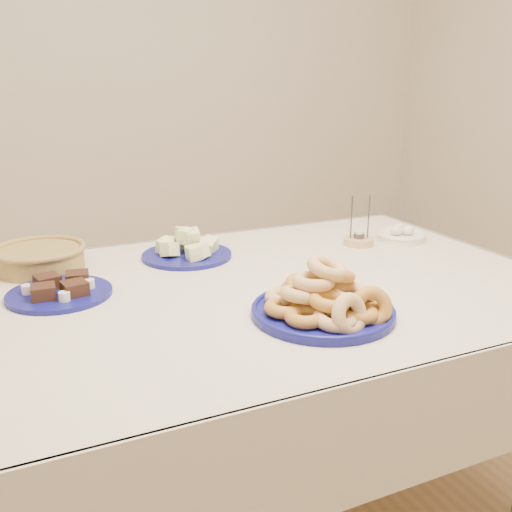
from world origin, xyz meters
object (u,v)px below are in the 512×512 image
Objects in this scene: dining_table at (248,322)px; melon_plate at (188,250)px; candle_holder at (359,240)px; wicker_basket at (39,257)px; donut_platter at (325,302)px; egg_bowl at (401,235)px; brownie_plate at (60,291)px.

melon_plate reaches higher than dining_table.
wicker_basket is at bearing 170.40° from candle_holder.
donut_platter is 0.87m from wicker_basket.
melon_plate reaches higher than egg_bowl.
melon_plate is 1.25× the size of brownie_plate.
egg_bowl reaches higher than dining_table.
brownie_plate is at bearing 144.16° from donut_platter.
egg_bowl is (0.74, -0.11, -0.01)m from melon_plate.
dining_table is 5.05× the size of wicker_basket.
donut_platter is at bearing -72.83° from dining_table.
wicker_basket reaches higher than egg_bowl.
dining_table is at bearing -156.72° from candle_holder.
brownie_plate is 0.83× the size of wicker_basket.
candle_holder reaches higher than donut_platter.
dining_table is 0.50m from brownie_plate.
wicker_basket is (-0.58, 0.65, 0.00)m from donut_platter.
candle_holder is at bearing -9.60° from wicker_basket.
candle_holder is (0.42, 0.48, -0.02)m from donut_platter.
melon_plate is 0.44m from wicker_basket.
brownie_plate is 1.49× the size of egg_bowl.
dining_table is at bearing -163.04° from egg_bowl.
egg_bowl is (0.59, 0.47, -0.02)m from donut_platter.
brownie_plate is (-0.47, 0.14, 0.12)m from dining_table.
donut_platter is 0.64m from candle_holder.
wicker_basket is 1.18m from egg_bowl.
brownie_plate is 0.25m from wicker_basket.
candle_holder is 0.89× the size of egg_bowl.
donut_platter is at bearing -75.74° from melon_plate.
donut_platter is 0.68m from brownie_plate.
wicker_basket is at bearing 96.34° from brownie_plate.
donut_platter is (0.08, -0.26, 0.14)m from dining_table.
melon_plate is 1.04× the size of wicker_basket.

